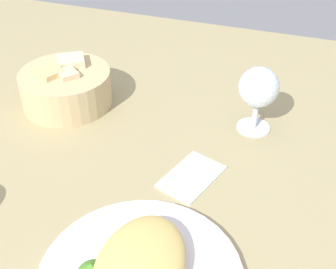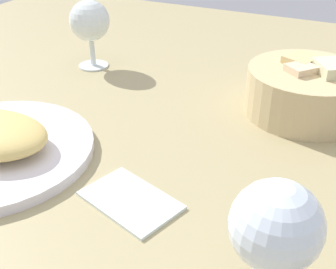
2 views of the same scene
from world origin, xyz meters
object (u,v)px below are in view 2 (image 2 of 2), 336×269
(bread_basket, at_px, (307,90))
(wine_glass_near, at_px, (275,231))
(wine_glass_far, at_px, (90,23))
(folded_napkin, at_px, (130,199))

(bread_basket, xyz_separation_m, wine_glass_near, (0.04, -0.38, 0.05))
(wine_glass_near, relative_size, wine_glass_far, 1.01)
(wine_glass_near, xyz_separation_m, wine_glass_far, (-0.44, 0.40, -0.00))
(wine_glass_far, relative_size, folded_napkin, 1.15)
(folded_napkin, bearing_deg, wine_glass_near, 175.75)
(wine_glass_near, height_order, folded_napkin, wine_glass_near)
(folded_napkin, bearing_deg, wine_glass_far, -32.44)
(bread_basket, distance_m, folded_napkin, 0.34)
(bread_basket, height_order, wine_glass_far, wine_glass_far)
(wine_glass_near, height_order, wine_glass_far, same)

